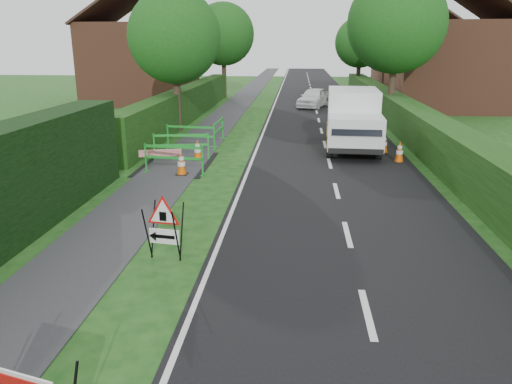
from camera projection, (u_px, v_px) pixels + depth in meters
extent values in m
plane|color=#144313|center=(204.00, 343.00, 7.32)|extent=(120.00, 120.00, 0.00)
cube|color=black|center=(313.00, 97.00, 40.53)|extent=(6.00, 90.00, 0.02)
cube|color=#2D2D30|center=(246.00, 96.00, 40.96)|extent=(2.00, 90.00, 0.02)
cube|color=#14380F|center=(188.00, 119.00, 28.72)|extent=(1.00, 24.00, 1.80)
cube|color=#14380F|center=(415.00, 142.00, 22.08)|extent=(1.20, 50.00, 1.50)
cube|color=brown|center=(142.00, 64.00, 35.95)|extent=(7.00, 7.00, 5.50)
cube|color=#331E19|center=(114.00, 7.00, 34.99)|extent=(4.00, 7.40, 2.58)
cube|color=#331E19|center=(163.00, 7.00, 34.71)|extent=(4.00, 7.40, 2.58)
cube|color=brown|center=(448.00, 66.00, 32.38)|extent=(7.00, 7.00, 5.50)
cube|color=#331E19|center=(427.00, 3.00, 31.41)|extent=(4.00, 7.40, 2.58)
cube|color=#331E19|center=(484.00, 3.00, 31.14)|extent=(4.00, 7.40, 2.58)
cube|color=brown|center=(416.00, 59.00, 45.66)|extent=(7.00, 7.00, 5.50)
cube|color=#331E19|center=(400.00, 15.00, 44.69)|extent=(4.00, 7.40, 2.58)
cube|color=#331E19|center=(440.00, 15.00, 44.42)|extent=(4.00, 7.40, 2.58)
cube|color=#331E19|center=(421.00, 2.00, 44.24)|extent=(0.25, 7.40, 0.18)
cylinder|color=#2D2116|center=(177.00, 104.00, 24.49)|extent=(0.36, 0.36, 2.62)
sphere|color=#124413|center=(174.00, 36.00, 23.57)|extent=(4.40, 4.40, 4.40)
cylinder|color=#2D2116|center=(391.00, 94.00, 27.38)|extent=(0.36, 0.36, 2.97)
sphere|color=#124413|center=(397.00, 23.00, 26.32)|extent=(5.20, 5.20, 5.20)
cylinder|color=#2D2116|center=(224.00, 79.00, 39.73)|extent=(0.36, 0.36, 2.80)
sphere|color=#124413|center=(223.00, 34.00, 38.74)|extent=(4.80, 4.80, 4.80)
cylinder|color=#2D2116|center=(358.00, 79.00, 42.73)|extent=(0.36, 0.36, 2.45)
sphere|color=#124413|center=(360.00, 42.00, 41.86)|extent=(4.20, 4.20, 4.20)
cylinder|color=black|center=(147.00, 234.00, 9.88)|extent=(0.08, 0.35, 1.14)
cylinder|color=black|center=(153.00, 229.00, 10.15)|extent=(0.08, 0.35, 1.14)
cylinder|color=black|center=(176.00, 236.00, 9.75)|extent=(0.08, 0.35, 1.14)
cylinder|color=black|center=(182.00, 231.00, 10.01)|extent=(0.08, 0.35, 1.14)
cube|color=white|center=(164.00, 237.00, 9.95)|extent=(0.63, 0.12, 0.31)
cube|color=black|center=(164.00, 237.00, 9.94)|extent=(0.45, 0.08, 0.07)
cone|color=black|center=(153.00, 236.00, 9.99)|extent=(0.17, 0.20, 0.19)
cube|color=black|center=(163.00, 216.00, 9.81)|extent=(0.14, 0.03, 0.19)
cube|color=silver|center=(352.00, 113.00, 20.93)|extent=(2.18, 3.35, 1.95)
cube|color=silver|center=(355.00, 132.00, 18.70)|extent=(2.12, 2.20, 1.19)
cube|color=black|center=(357.00, 128.00, 17.66)|extent=(1.78, 0.32, 0.55)
cube|color=yellow|center=(327.00, 134.00, 20.39)|extent=(0.28, 4.98, 0.24)
cube|color=yellow|center=(378.00, 135.00, 20.12)|extent=(0.28, 4.98, 0.24)
cube|color=black|center=(356.00, 151.00, 17.91)|extent=(1.98, 0.22, 0.20)
cylinder|color=black|center=(330.00, 147.00, 18.95)|extent=(0.28, 0.82, 0.81)
cylinder|color=black|center=(379.00, 149.00, 18.71)|extent=(0.28, 0.82, 0.81)
cylinder|color=black|center=(329.00, 133.00, 22.03)|extent=(0.28, 0.82, 0.81)
cylinder|color=black|center=(371.00, 134.00, 21.79)|extent=(0.28, 0.82, 0.81)
cube|color=black|center=(399.00, 162.00, 18.32)|extent=(0.38, 0.38, 0.04)
cone|color=#DC5406|center=(400.00, 151.00, 18.21)|extent=(0.32, 0.32, 0.75)
cylinder|color=white|center=(399.00, 152.00, 18.22)|extent=(0.25, 0.25, 0.14)
cylinder|color=white|center=(400.00, 147.00, 18.16)|extent=(0.17, 0.17, 0.10)
cube|color=black|center=(383.00, 153.00, 19.85)|extent=(0.38, 0.38, 0.04)
cone|color=#DC5406|center=(384.00, 143.00, 19.74)|extent=(0.32, 0.32, 0.75)
cylinder|color=white|center=(384.00, 144.00, 19.75)|extent=(0.25, 0.25, 0.14)
cylinder|color=white|center=(384.00, 139.00, 19.70)|extent=(0.17, 0.17, 0.10)
cube|color=black|center=(382.00, 140.00, 22.34)|extent=(0.38, 0.38, 0.04)
cone|color=#DC5406|center=(382.00, 132.00, 22.23)|extent=(0.32, 0.32, 0.75)
cylinder|color=white|center=(382.00, 132.00, 22.24)|extent=(0.25, 0.25, 0.14)
cylinder|color=white|center=(382.00, 128.00, 22.19)|extent=(0.17, 0.17, 0.10)
cube|color=black|center=(182.00, 174.00, 16.58)|extent=(0.38, 0.38, 0.04)
cone|color=#DC5406|center=(181.00, 163.00, 16.47)|extent=(0.32, 0.32, 0.75)
cylinder|color=white|center=(181.00, 164.00, 16.48)|extent=(0.25, 0.25, 0.14)
cylinder|color=white|center=(181.00, 158.00, 16.42)|extent=(0.17, 0.17, 0.10)
cube|color=black|center=(198.00, 160.00, 18.65)|extent=(0.38, 0.38, 0.04)
cone|color=#DC5406|center=(198.00, 149.00, 18.53)|extent=(0.32, 0.32, 0.75)
cylinder|color=white|center=(198.00, 150.00, 18.54)|extent=(0.25, 0.25, 0.14)
cylinder|color=white|center=(197.00, 145.00, 18.49)|extent=(0.17, 0.17, 0.10)
cube|color=#1A9227|center=(146.00, 158.00, 16.77)|extent=(0.06, 0.06, 1.00)
cube|color=#1A9227|center=(202.00, 161.00, 16.36)|extent=(0.06, 0.06, 1.00)
cube|color=#1A9227|center=(173.00, 147.00, 16.44)|extent=(1.99, 0.32, 0.08)
cube|color=#1A9227|center=(174.00, 158.00, 16.55)|extent=(1.99, 0.32, 0.08)
cube|color=#1A9227|center=(147.00, 172.00, 16.91)|extent=(0.11, 0.35, 0.04)
cube|color=#1A9227|center=(203.00, 175.00, 16.50)|extent=(0.11, 0.35, 0.04)
cube|color=#1A9227|center=(154.00, 147.00, 18.54)|extent=(0.06, 0.06, 1.00)
cube|color=#1A9227|center=(208.00, 146.00, 18.75)|extent=(0.06, 0.06, 1.00)
cube|color=#1A9227|center=(181.00, 135.00, 18.52)|extent=(1.97, 0.43, 0.08)
cube|color=#1A9227|center=(181.00, 145.00, 18.63)|extent=(1.97, 0.43, 0.08)
cube|color=#1A9227|center=(155.00, 160.00, 18.68)|extent=(0.13, 0.36, 0.04)
cube|color=#1A9227|center=(208.00, 158.00, 18.89)|extent=(0.13, 0.36, 0.04)
cube|color=#1A9227|center=(168.00, 136.00, 20.63)|extent=(0.06, 0.06, 1.00)
cube|color=#1A9227|center=(214.00, 138.00, 20.25)|extent=(0.06, 0.06, 1.00)
cube|color=#1A9227|center=(190.00, 127.00, 20.32)|extent=(1.99, 0.29, 0.08)
cube|color=#1A9227|center=(191.00, 136.00, 20.43)|extent=(1.99, 0.29, 0.08)
cube|color=#1A9227|center=(168.00, 148.00, 20.77)|extent=(0.10, 0.35, 0.04)
cube|color=#1A9227|center=(215.00, 150.00, 20.39)|extent=(0.10, 0.35, 0.04)
cube|color=#1A9227|center=(214.00, 136.00, 20.78)|extent=(0.05, 0.05, 1.00)
cube|color=#1A9227|center=(223.00, 128.00, 22.68)|extent=(0.05, 0.05, 1.00)
cube|color=#1A9227|center=(218.00, 122.00, 21.61)|extent=(0.11, 2.00, 0.08)
cube|color=#1A9227|center=(219.00, 130.00, 21.71)|extent=(0.11, 2.00, 0.08)
cube|color=#1A9227|center=(214.00, 147.00, 20.91)|extent=(0.35, 0.07, 0.04)
cube|color=#1A9227|center=(223.00, 138.00, 22.82)|extent=(0.35, 0.07, 0.04)
cube|color=red|center=(161.00, 165.00, 17.90)|extent=(1.46, 0.41, 0.25)
imported|color=white|center=(314.00, 98.00, 33.66)|extent=(2.65, 4.11, 1.30)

